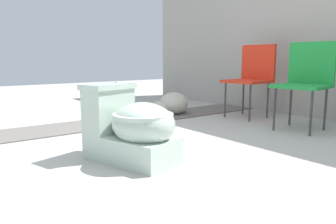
# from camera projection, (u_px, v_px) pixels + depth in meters

# --- Properties ---
(ground_plane) EXTENTS (14.00, 14.00, 0.00)m
(ground_plane) POSITION_uv_depth(u_px,v_px,m) (145.00, 154.00, 2.34)
(ground_plane) COLOR #A8A59E
(gravel_strip) EXTENTS (0.56, 8.00, 0.01)m
(gravel_strip) POSITION_uv_depth(u_px,v_px,m) (124.00, 121.00, 3.57)
(gravel_strip) COLOR #605B56
(gravel_strip) RESTS_ON ground
(toilet) EXTENTS (0.71, 0.54, 0.52)m
(toilet) POSITION_uv_depth(u_px,v_px,m) (132.00, 128.00, 2.16)
(toilet) COLOR #B2C6B7
(toilet) RESTS_ON ground
(folding_chair_left) EXTENTS (0.47, 0.47, 0.83)m
(folding_chair_left) POSITION_uv_depth(u_px,v_px,m) (253.00, 73.00, 3.77)
(folding_chair_left) COLOR red
(folding_chair_left) RESTS_ON ground
(folding_chair_middle) EXTENTS (0.50, 0.50, 0.83)m
(folding_chair_middle) POSITION_uv_depth(u_px,v_px,m) (306.00, 76.00, 3.11)
(folding_chair_middle) COLOR #1E8C38
(folding_chair_middle) RESTS_ON ground
(boulder_near) EXTENTS (0.47, 0.48, 0.27)m
(boulder_near) POSITION_uv_depth(u_px,v_px,m) (174.00, 103.00, 3.98)
(boulder_near) COLOR #ADA899
(boulder_near) RESTS_ON ground
(boulder_far) EXTENTS (0.40, 0.40, 0.18)m
(boulder_far) POSITION_uv_depth(u_px,v_px,m) (163.00, 108.00, 3.95)
(boulder_far) COLOR #ADA899
(boulder_far) RESTS_ON ground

